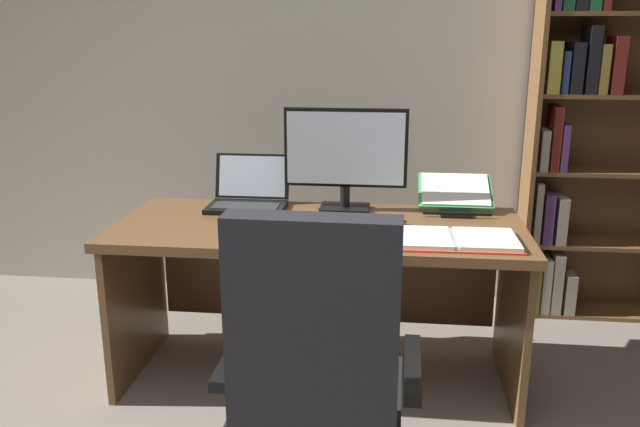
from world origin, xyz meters
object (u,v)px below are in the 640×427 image
(open_binder, at_px, (453,239))
(desk, at_px, (320,261))
(bookshelf, at_px, (590,130))
(notepad, at_px, (385,224))
(monitor, at_px, (345,158))
(reading_stand_with_book, at_px, (455,194))
(pen, at_px, (390,222))
(laptop, at_px, (248,197))
(office_chair, at_px, (318,398))
(computer_mouse, at_px, (264,227))
(keyboard, at_px, (338,231))

(open_binder, bearing_deg, desk, 153.42)
(bookshelf, distance_m, notepad, 1.37)
(monitor, height_order, open_binder, monitor)
(reading_stand_with_book, distance_m, pen, 0.41)
(laptop, xyz_separation_m, notepad, (0.63, -0.22, -0.04))
(office_chair, relative_size, computer_mouse, 9.97)
(computer_mouse, bearing_deg, open_binder, -3.82)
(notepad, bearing_deg, reading_stand_with_book, 42.60)
(monitor, bearing_deg, desk, -120.61)
(laptop, relative_size, computer_mouse, 3.36)
(keyboard, relative_size, notepad, 2.00)
(monitor, relative_size, reading_stand_with_book, 1.66)
(desk, relative_size, laptop, 4.92)
(desk, relative_size, office_chair, 1.66)
(computer_mouse, bearing_deg, desk, 45.16)
(keyboard, height_order, pen, keyboard)
(computer_mouse, height_order, notepad, computer_mouse)
(open_binder, bearing_deg, office_chair, -123.43)
(bookshelf, xyz_separation_m, office_chair, (-1.21, -1.76, -0.57))
(bookshelf, bearing_deg, open_binder, -125.93)
(computer_mouse, distance_m, pen, 0.53)
(desk, distance_m, bookshelf, 1.61)
(monitor, bearing_deg, laptop, 179.68)
(bookshelf, distance_m, laptop, 1.80)
(bookshelf, bearing_deg, office_chair, -124.47)
(desk, distance_m, computer_mouse, 0.36)
(desk, relative_size, pen, 12.28)
(office_chair, distance_m, computer_mouse, 0.87)
(office_chair, bearing_deg, open_binder, 58.94)
(desk, xyz_separation_m, notepad, (0.28, -0.06, 0.20))
(monitor, bearing_deg, open_binder, -42.75)
(bookshelf, xyz_separation_m, laptop, (-1.66, -0.64, -0.24))
(monitor, bearing_deg, pen, -46.21)
(monitor, distance_m, laptop, 0.48)
(office_chair, bearing_deg, pen, 78.74)
(reading_stand_with_book, height_order, open_binder, reading_stand_with_book)
(office_chair, height_order, laptop, office_chair)
(open_binder, height_order, pen, open_binder)
(bookshelf, bearing_deg, reading_stand_with_book, -141.63)
(office_chair, height_order, computer_mouse, office_chair)
(keyboard, bearing_deg, bookshelf, 39.63)
(office_chair, bearing_deg, computer_mouse, 113.23)
(keyboard, bearing_deg, pen, 36.44)
(monitor, distance_m, computer_mouse, 0.52)
(monitor, bearing_deg, office_chair, -89.67)
(desk, height_order, laptop, laptop)
(desk, bearing_deg, keyboard, -65.67)
(bookshelf, xyz_separation_m, pen, (-1.01, -0.86, -0.28))
(computer_mouse, distance_m, notepad, 0.51)
(bookshelf, distance_m, monitor, 1.38)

